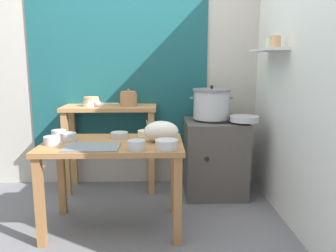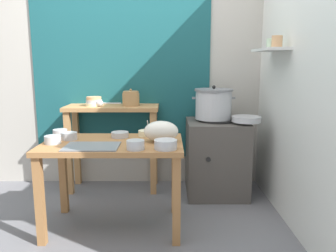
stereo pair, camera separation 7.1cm
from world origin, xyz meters
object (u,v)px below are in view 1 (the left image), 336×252
Objects in this scene: prep_bowl_0 at (119,135)px; prep_bowl_1 at (52,140)px; back_shelf_table at (110,127)px; bowl_stack_enamel at (91,102)px; steamer_pot at (211,104)px; serving_tray at (92,147)px; stove_block at (214,157)px; prep_table at (113,156)px; prep_bowl_2 at (68,136)px; prep_bowl_4 at (136,145)px; ladle at (98,103)px; clay_pot at (129,99)px; prep_bowl_6 at (146,133)px; wide_pan at (244,119)px; prep_bowl_5 at (59,134)px; prep_bowl_3 at (167,144)px; plastic_bag at (161,131)px.

prep_bowl_1 is (-0.49, -0.23, 0.01)m from prep_bowl_0.
bowl_stack_enamel is (-0.18, -0.00, 0.27)m from back_shelf_table.
prep_bowl_0 is at bearing -75.83° from back_shelf_table.
steamer_pot is 1.40m from serving_tray.
prep_table is at bearing -141.69° from stove_block.
bowl_stack_enamel reaches higher than prep_bowl_2.
back_shelf_table is 1.16m from prep_bowl_4.
ladle is at bearing -148.67° from back_shelf_table.
steamer_pot reaches higher than prep_bowl_1.
clay_pot is at bearing 0.64° from bowl_stack_enamel.
ladle is at bearing 176.79° from stove_block.
prep_bowl_2 is 0.63m from prep_bowl_6.
steamer_pot is 1.70× the size of ladle.
prep_bowl_6 is at bearing -49.22° from ladle.
prep_bowl_5 is (-1.66, -0.41, -0.05)m from wide_pan.
prep_bowl_3 is at bearing -5.89° from serving_tray.
prep_bowl_6 is at bearing -72.92° from clay_pot.
prep_bowl_3 is 0.48m from prep_bowl_6.
stove_block is at bearing 26.80° from prep_bowl_2.
prep_bowl_5 is (-0.34, 0.34, 0.03)m from serving_tray.
prep_bowl_1 is at bearing -86.41° from prep_bowl_5.
prep_bowl_0 is 1.16× the size of prep_bowl_2.
stove_block is 1.12m from prep_bowl_0.
back_shelf_table is at bearing 117.23° from prep_bowl_3.
stove_block reaches higher than prep_bowl_0.
steamer_pot is 1.44m from prep_bowl_2.
ladle reaches higher than stove_block.
prep_bowl_5 is at bearing -165.95° from wide_pan.
prep_bowl_0 is 0.45m from prep_bowl_4.
ladle is 0.72m from prep_bowl_0.
steamer_pot reaches higher than plastic_bag.
plastic_bag is 0.84m from prep_bowl_1.
clay_pot is 1.17m from prep_bowl_3.
bowl_stack_enamel reaches higher than prep_bowl_5.
ladle is at bearing -168.07° from clay_pot.
serving_tray is (0.12, -0.97, -0.21)m from ladle.
back_shelf_table is 0.76m from prep_bowl_6.
back_shelf_table reaches higher than stove_block.
stove_block is at bearing -3.21° from ladle.
stove_block is 6.22× the size of prep_bowl_1.
back_shelf_table is 0.82m from prep_bowl_2.
prep_bowl_6 reaches higher than prep_bowl_5.
clay_pot is 1.08m from prep_bowl_1.
steamer_pot is 1.59m from prep_bowl_1.
ladle is at bearing 113.36° from prep_bowl_4.
prep_bowl_2 is (-1.56, -0.50, -0.05)m from wide_pan.
plastic_bag is at bearing -10.97° from prep_bowl_5.
serving_tray reaches higher than prep_table.
plastic_bag is (0.53, -0.86, 0.12)m from back_shelf_table.
bowl_stack_enamel reaches higher than plastic_bag.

